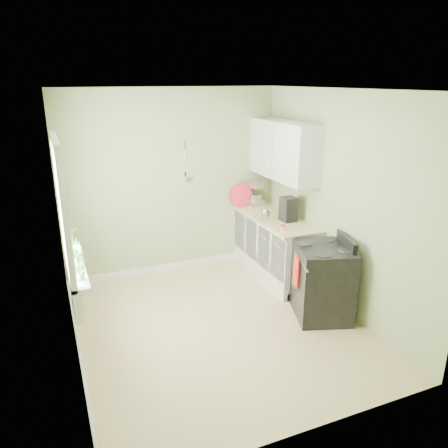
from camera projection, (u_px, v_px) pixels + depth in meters
name	position (u px, v px, depth m)	size (l,w,h in m)	color
floor	(219.00, 326.00, 5.21)	(3.20, 3.60, 0.02)	tan
ceiling	(218.00, 88.00, 4.35)	(3.20, 3.60, 0.02)	white
wall_back	(172.00, 183.00, 6.36)	(3.20, 0.02, 2.70)	#A2B279
wall_left	(63.00, 238.00, 4.19)	(0.02, 3.60, 2.70)	#A2B279
wall_right	(340.00, 203.00, 5.37)	(0.02, 3.60, 2.70)	#A2B279
base_cabinets	(275.00, 248.00, 6.42)	(0.60, 1.60, 0.87)	white
countertop	(276.00, 219.00, 6.27)	(0.64, 1.60, 0.04)	beige
upper_cabinets	(283.00, 150.00, 6.10)	(0.35, 1.40, 0.80)	white
window	(62.00, 209.00, 4.40)	(0.06, 1.14, 1.44)	white
window_sill	(76.00, 269.00, 4.64)	(0.18, 1.14, 0.04)	white
radiator	(77.00, 299.00, 4.69)	(0.12, 0.50, 0.35)	white
wall_utensils	(185.00, 168.00, 6.34)	(0.02, 0.14, 0.58)	beige
stove	(323.00, 281.00, 5.32)	(0.86, 0.90, 1.02)	black
stand_mixer	(253.00, 193.00, 6.85)	(0.29, 0.39, 0.44)	#B2B2B7
kettle	(265.00, 215.00, 6.06)	(0.18, 0.10, 0.18)	silver
coffee_maker	(288.00, 210.00, 6.06)	(0.19, 0.21, 0.34)	black
red_tray	(241.00, 195.00, 6.76)	(0.36, 0.36, 0.02)	red
jar	(283.00, 228.00, 5.68)	(0.07, 0.07, 0.08)	beige
plant_a	(78.00, 265.00, 4.28)	(0.18, 0.12, 0.33)	#3A6E32
plant_b	(76.00, 258.00, 4.53)	(0.15, 0.12, 0.27)	#3A6E32
plant_c	(72.00, 241.00, 4.95)	(0.17, 0.17, 0.31)	#3A6E32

